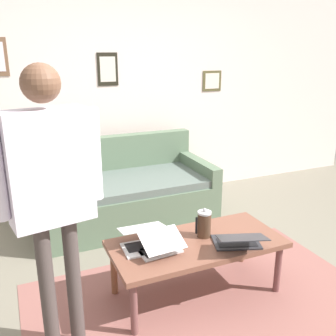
{
  "coord_description": "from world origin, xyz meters",
  "views": [
    {
      "loc": [
        1.33,
        2.16,
        1.81
      ],
      "look_at": [
        0.05,
        -0.77,
        0.8
      ],
      "focal_mm": 40.13,
      "sensor_mm": 36.0,
      "label": 1
    }
  ],
  "objects_px": {
    "couch": "(123,194)",
    "person_standing": "(50,182)",
    "coffee_table": "(197,247)",
    "laptop_center": "(238,240)",
    "laptop_right": "(160,246)",
    "laptop_left": "(144,240)",
    "french_press": "(204,224)"
  },
  "relations": [
    {
      "from": "coffee_table",
      "to": "laptop_center",
      "type": "xyz_separation_m",
      "value": [
        -0.24,
        0.18,
        0.09
      ]
    },
    {
      "from": "laptop_right",
      "to": "laptop_center",
      "type": "bearing_deg",
      "value": 164.14
    },
    {
      "from": "person_standing",
      "to": "laptop_right",
      "type": "bearing_deg",
      "value": -167.08
    },
    {
      "from": "laptop_left",
      "to": "person_standing",
      "type": "height_order",
      "value": "person_standing"
    },
    {
      "from": "couch",
      "to": "person_standing",
      "type": "bearing_deg",
      "value": 61.76
    },
    {
      "from": "laptop_left",
      "to": "french_press",
      "type": "relative_size",
      "value": 1.47
    },
    {
      "from": "laptop_right",
      "to": "french_press",
      "type": "relative_size",
      "value": 1.34
    },
    {
      "from": "coffee_table",
      "to": "laptop_right",
      "type": "height_order",
      "value": "laptop_right"
    },
    {
      "from": "laptop_left",
      "to": "person_standing",
      "type": "relative_size",
      "value": 0.2
    },
    {
      "from": "couch",
      "to": "laptop_left",
      "type": "distance_m",
      "value": 1.42
    },
    {
      "from": "laptop_center",
      "to": "person_standing",
      "type": "distance_m",
      "value": 1.41
    },
    {
      "from": "laptop_center",
      "to": "person_standing",
      "type": "xyz_separation_m",
      "value": [
        1.26,
        0.01,
        0.63
      ]
    },
    {
      "from": "french_press",
      "to": "person_standing",
      "type": "xyz_separation_m",
      "value": [
        1.1,
        0.24,
        0.58
      ]
    },
    {
      "from": "french_press",
      "to": "couch",
      "type": "bearing_deg",
      "value": -81.73
    },
    {
      "from": "laptop_left",
      "to": "coffee_table",
      "type": "bearing_deg",
      "value": 166.14
    },
    {
      "from": "laptop_center",
      "to": "laptop_right",
      "type": "distance_m",
      "value": 0.57
    },
    {
      "from": "laptop_center",
      "to": "laptop_right",
      "type": "height_order",
      "value": "laptop_right"
    },
    {
      "from": "couch",
      "to": "coffee_table",
      "type": "xyz_separation_m",
      "value": [
        -0.12,
        1.48,
        0.09
      ]
    },
    {
      "from": "laptop_right",
      "to": "person_standing",
      "type": "bearing_deg",
      "value": 12.92
    },
    {
      "from": "laptop_center",
      "to": "person_standing",
      "type": "bearing_deg",
      "value": 0.24
    },
    {
      "from": "laptop_right",
      "to": "coffee_table",
      "type": "bearing_deg",
      "value": -175.38
    },
    {
      "from": "coffee_table",
      "to": "laptop_right",
      "type": "bearing_deg",
      "value": 4.62
    },
    {
      "from": "laptop_left",
      "to": "laptop_right",
      "type": "bearing_deg",
      "value": 120.27
    },
    {
      "from": "couch",
      "to": "coffee_table",
      "type": "bearing_deg",
      "value": 94.69
    },
    {
      "from": "laptop_left",
      "to": "french_press",
      "type": "bearing_deg",
      "value": 174.88
    },
    {
      "from": "laptop_center",
      "to": "person_standing",
      "type": "height_order",
      "value": "person_standing"
    },
    {
      "from": "couch",
      "to": "laptop_right",
      "type": "xyz_separation_m",
      "value": [
        0.19,
        1.51,
        0.18
      ]
    },
    {
      "from": "laptop_left",
      "to": "laptop_center",
      "type": "xyz_separation_m",
      "value": [
        -0.62,
        0.28,
        0.0
      ]
    },
    {
      "from": "couch",
      "to": "person_standing",
      "type": "relative_size",
      "value": 1.07
    },
    {
      "from": "coffee_table",
      "to": "laptop_center",
      "type": "bearing_deg",
      "value": 142.82
    },
    {
      "from": "coffee_table",
      "to": "french_press",
      "type": "height_order",
      "value": "french_press"
    },
    {
      "from": "laptop_left",
      "to": "laptop_center",
      "type": "height_order",
      "value": "laptop_center"
    }
  ]
}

